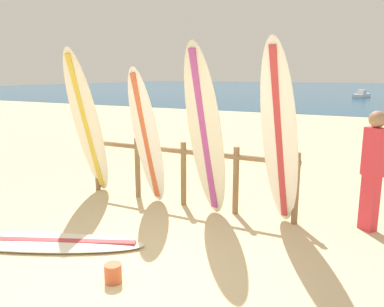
% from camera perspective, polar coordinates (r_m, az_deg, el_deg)
% --- Properties ---
extents(ground_plane, '(120.00, 120.00, 0.00)m').
position_cam_1_polar(ground_plane, '(4.09, -13.90, -19.32)').
color(ground_plane, '#D3BC8C').
extents(ocean_water, '(120.00, 80.00, 0.01)m').
position_cam_1_polar(ocean_water, '(60.68, 25.14, 8.68)').
color(ocean_water, navy).
rests_on(ocean_water, ground).
extents(surfboard_rack, '(3.68, 0.09, 1.03)m').
position_cam_1_polar(surfboard_rack, '(6.13, -1.28, -1.85)').
color(surfboard_rack, olive).
rests_on(surfboard_rack, ground).
extents(surfboard_leaning_far_left, '(0.62, 0.96, 2.52)m').
position_cam_1_polar(surfboard_leaning_far_left, '(6.69, -15.36, 4.19)').
color(surfboard_leaning_far_left, white).
rests_on(surfboard_leaning_far_left, ground).
extents(surfboard_leaning_left, '(0.57, 0.69, 2.21)m').
position_cam_1_polar(surfboard_leaning_left, '(6.04, -6.75, 2.29)').
color(surfboard_leaning_left, white).
rests_on(surfboard_leaning_left, ground).
extents(surfboard_leaning_center_left, '(0.68, 0.79, 2.53)m').
position_cam_1_polar(surfboard_leaning_center_left, '(5.40, 1.98, 2.97)').
color(surfboard_leaning_center_left, silver).
rests_on(surfboard_leaning_center_left, ground).
extents(surfboard_leaning_center, '(0.50, 1.04, 2.53)m').
position_cam_1_polar(surfboard_leaning_center, '(5.03, 12.94, 2.04)').
color(surfboard_leaning_center, white).
rests_on(surfboard_leaning_center, ground).
extents(surfboard_lying_on_sand, '(2.60, 1.55, 0.08)m').
position_cam_1_polar(surfboard_lying_on_sand, '(5.24, -21.52, -12.21)').
color(surfboard_lying_on_sand, silver).
rests_on(surfboard_lying_on_sand, ground).
extents(beachgoer_standing, '(0.31, 0.29, 1.63)m').
position_cam_1_polar(beachgoer_standing, '(5.61, 25.35, -1.69)').
color(beachgoer_standing, '#D8333F').
rests_on(beachgoer_standing, ground).
extents(small_boat_offshore, '(1.38, 2.88, 0.71)m').
position_cam_1_polar(small_boat_offshore, '(37.81, 23.94, 7.97)').
color(small_boat_offshore, silver).
rests_on(small_boat_offshore, ocean_water).
extents(sand_bucket, '(0.18, 0.18, 0.20)m').
position_cam_1_polar(sand_bucket, '(4.17, -11.67, -17.06)').
color(sand_bucket, '#CC5933').
rests_on(sand_bucket, ground).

